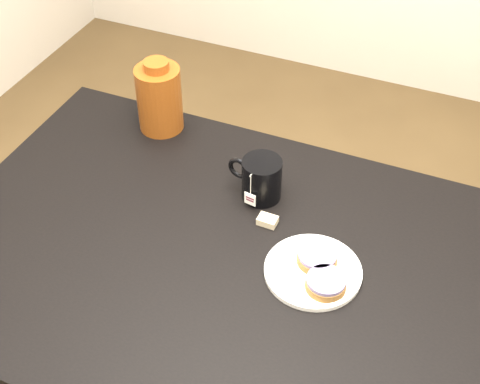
% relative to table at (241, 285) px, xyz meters
% --- Properties ---
extents(table, '(1.40, 0.90, 0.75)m').
position_rel_table_xyz_m(table, '(0.00, 0.00, 0.00)').
color(table, black).
rests_on(table, ground_plane).
extents(plate, '(0.21, 0.21, 0.02)m').
position_rel_table_xyz_m(plate, '(0.16, 0.03, 0.09)').
color(plate, white).
rests_on(plate, table).
extents(bagel_back, '(0.10, 0.10, 0.03)m').
position_rel_table_xyz_m(bagel_back, '(0.16, 0.05, 0.11)').
color(bagel_back, brown).
rests_on(bagel_back, plate).
extents(bagel_front, '(0.10, 0.10, 0.03)m').
position_rel_table_xyz_m(bagel_front, '(0.20, -0.01, 0.11)').
color(bagel_front, brown).
rests_on(bagel_front, plate).
extents(mug, '(0.15, 0.11, 0.11)m').
position_rel_table_xyz_m(mug, '(-0.04, 0.21, 0.14)').
color(mug, black).
rests_on(mug, table).
extents(teabag_pouch, '(0.05, 0.03, 0.02)m').
position_rel_table_xyz_m(teabag_pouch, '(0.01, 0.13, 0.09)').
color(teabag_pouch, '#C6B793').
rests_on(teabag_pouch, table).
extents(bagel_package, '(0.13, 0.13, 0.20)m').
position_rel_table_xyz_m(bagel_package, '(-0.39, 0.37, 0.18)').
color(bagel_package, '#58250B').
rests_on(bagel_package, table).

